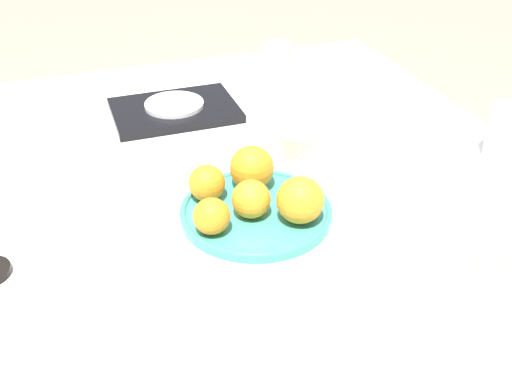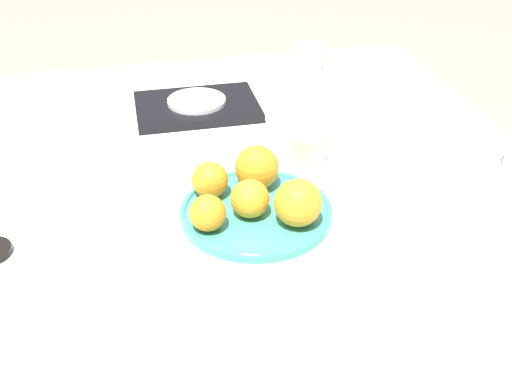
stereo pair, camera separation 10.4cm
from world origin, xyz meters
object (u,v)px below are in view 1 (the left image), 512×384
at_px(fruit_platter, 256,211).
at_px(side_plate, 174,104).
at_px(serving_tray, 175,110).
at_px(orange_4, 252,168).
at_px(orange_3, 212,216).
at_px(cup_1, 297,147).
at_px(orange_1, 300,200).
at_px(water_glass, 506,133).
at_px(orange_2, 207,183).
at_px(cup_2, 277,57).
at_px(orange_0, 251,199).

xyz_separation_m(fruit_platter, side_plate, (-0.04, 0.46, 0.02)).
bearing_deg(serving_tray, orange_4, -80.99).
relative_size(orange_3, side_plate, 0.45).
distance_m(orange_3, cup_1, 0.30).
xyz_separation_m(orange_1, water_glass, (0.49, 0.08, 0.01)).
bearing_deg(orange_4, fruit_platter, -103.55).
relative_size(water_glass, side_plate, 0.85).
height_order(orange_2, water_glass, water_glass).
relative_size(serving_tray, cup_1, 4.01).
height_order(water_glass, cup_2, water_glass).
distance_m(orange_0, orange_3, 0.08).
relative_size(water_glass, serving_tray, 0.41).
bearing_deg(side_plate, orange_0, -86.47).
bearing_deg(serving_tray, orange_0, -86.47).
bearing_deg(fruit_platter, orange_4, 76.45).
height_order(orange_4, cup_1, orange_4).
bearing_deg(fruit_platter, orange_1, -41.75).
bearing_deg(serving_tray, side_plate, 135.00).
distance_m(orange_0, orange_4, 0.09).
bearing_deg(orange_1, cup_2, 72.06).
relative_size(fruit_platter, orange_4, 3.30).
distance_m(orange_0, cup_2, 0.72).
bearing_deg(side_plate, orange_1, -78.60).
xyz_separation_m(fruit_platter, orange_0, (-0.01, -0.01, 0.04)).
bearing_deg(orange_1, serving_tray, 101.40).
bearing_deg(cup_1, water_glass, -17.95).
height_order(water_glass, serving_tray, water_glass).
height_order(orange_3, cup_1, orange_3).
bearing_deg(fruit_platter, orange_3, -158.19).
xyz_separation_m(water_glass, serving_tray, (-0.59, 0.43, -0.05)).
height_order(orange_0, cup_1, orange_0).
distance_m(orange_1, cup_2, 0.73).
xyz_separation_m(orange_0, orange_4, (0.03, 0.09, 0.01)).
xyz_separation_m(orange_0, serving_tray, (-0.03, 0.47, -0.04)).
bearing_deg(cup_2, water_glass, -67.12).
bearing_deg(orange_0, orange_1, -28.82).
bearing_deg(orange_4, orange_0, -109.82).
height_order(orange_2, cup_2, orange_2).
bearing_deg(orange_2, serving_tray, 85.86).
distance_m(fruit_platter, cup_1, 0.21).
height_order(orange_3, serving_tray, orange_3).
distance_m(orange_1, orange_2, 0.18).
distance_m(orange_1, side_plate, 0.52).
relative_size(orange_2, side_plate, 0.48).
bearing_deg(cup_2, cup_1, -106.37).
bearing_deg(orange_4, orange_1, -71.73).
bearing_deg(orange_0, cup_2, 65.43).
height_order(orange_1, water_glass, water_glass).
xyz_separation_m(orange_2, water_glass, (0.62, -0.04, 0.01)).
bearing_deg(fruit_platter, cup_1, 47.51).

